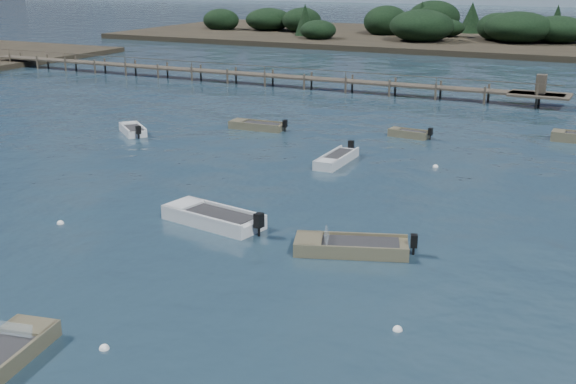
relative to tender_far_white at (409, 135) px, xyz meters
The scene contains 13 objects.
ground 28.07m from the tender_far_white, 85.11° to the left, with size 400.00×400.00×0.00m, color #152733.
tender_far_white is the anchor object (origin of this frame).
tender_far_grey 19.33m from the tender_far_white, 157.03° to the right, with size 3.29×3.04×1.16m.
dinghy_mid_white_a 21.88m from the tender_far_white, 78.96° to the right, with size 5.03×3.21×1.17m.
dinghy_mid_grey 21.22m from the tender_far_white, 97.35° to the right, with size 5.34×2.63×1.32m.
dinghy_extra_a 8.78m from the tender_far_white, 101.92° to the right, with size 1.30×4.72×1.11m.
dinghy_extra_b 10.90m from the tender_far_white, 167.41° to the right, with size 4.37×1.68×1.10m.
buoy_b 28.21m from the tender_far_white, 73.49° to the right, with size 0.32×0.32×0.32m, color white.
buoy_c 25.76m from the tender_far_white, 110.40° to the right, with size 0.32×0.32×0.32m, color white.
buoy_e 7.86m from the tender_far_white, 61.35° to the right, with size 0.32×0.32×0.32m, color white.
buoy_extra_b 32.20m from the tender_far_white, 89.42° to the right, with size 0.32×0.32×0.32m, color white.
jetty 25.10m from the tender_far_white, 140.48° to the left, with size 64.50×3.20×3.40m.
distant_haze 216.49m from the tender_far_white, 113.87° to the left, with size 280.00×20.00×2.40m, color #8FA3B1.
Camera 1 is at (11.71, -15.31, 11.17)m, focal length 45.00 mm.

